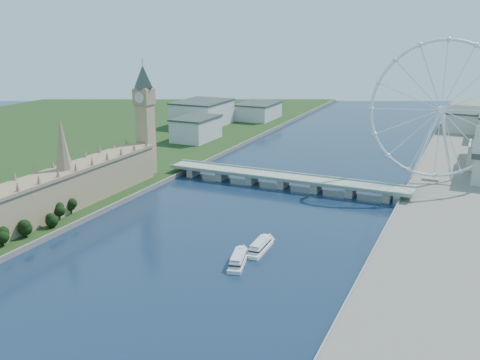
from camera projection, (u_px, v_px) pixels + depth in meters
The scene contains 7 objects.
parliament_range at pixel (66, 188), 403.94m from camera, with size 24.00×200.00×70.00m.
big_ben at pixel (144, 106), 484.86m from camera, with size 20.02×20.02×110.00m.
westminster_bridge at pixel (284, 179), 469.97m from camera, with size 220.00×22.00×9.50m.
london_eye at pixel (441, 110), 453.35m from camera, with size 113.60×39.12×124.30m.
city_skyline at pixel (383, 123), 678.75m from camera, with size 505.00×280.00×32.00m.
tour_boat_near at pixel (260, 251), 337.99m from camera, with size 8.44×32.84×7.29m, color white, non-canonical shape.
tour_boat_far at pixel (238, 264), 319.35m from camera, with size 8.43×32.84×7.29m, color silver, non-canonical shape.
Camera 1 is at (151.64, -126.88, 137.56)m, focal length 40.00 mm.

